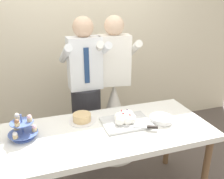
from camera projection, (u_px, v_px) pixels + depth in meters
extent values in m
cube|color=beige|center=(73.00, 29.00, 3.07)|extent=(5.20, 0.10, 2.90)
cube|color=white|center=(107.00, 132.00, 2.05)|extent=(1.80, 0.80, 0.05)
cylinder|color=brown|center=(205.00, 173.00, 2.15)|extent=(0.06, 0.06, 0.72)
cylinder|color=brown|center=(12.00, 166.00, 2.23)|extent=(0.06, 0.06, 0.72)
cylinder|color=brown|center=(168.00, 136.00, 2.72)|extent=(0.06, 0.06, 0.72)
cylinder|color=#4C66B2|center=(24.00, 137.00, 1.93)|extent=(0.17, 0.17, 0.01)
cylinder|color=#4C66B2|center=(22.00, 126.00, 1.89)|extent=(0.01, 0.01, 0.21)
cylinder|color=#4C66B2|center=(23.00, 133.00, 1.91)|extent=(0.23, 0.23, 0.01)
cylinder|color=#D1B784|center=(34.00, 129.00, 1.93)|extent=(0.04, 0.04, 0.03)
sphere|color=#EAB7C6|center=(34.00, 127.00, 1.92)|extent=(0.04, 0.04, 0.04)
cylinder|color=#D1B784|center=(16.00, 128.00, 1.95)|extent=(0.04, 0.04, 0.03)
sphere|color=brown|center=(16.00, 125.00, 1.94)|extent=(0.04, 0.04, 0.04)
cylinder|color=#D1B784|center=(15.00, 137.00, 1.83)|extent=(0.04, 0.04, 0.03)
sphere|color=white|center=(15.00, 134.00, 1.82)|extent=(0.04, 0.04, 0.04)
cylinder|color=#4C66B2|center=(22.00, 122.00, 1.88)|extent=(0.18, 0.18, 0.01)
cylinder|color=#D1B784|center=(30.00, 120.00, 1.89)|extent=(0.04, 0.04, 0.03)
sphere|color=#EAB7C6|center=(29.00, 117.00, 1.88)|extent=(0.04, 0.04, 0.04)
cylinder|color=#D1B784|center=(17.00, 118.00, 1.91)|extent=(0.04, 0.04, 0.03)
sphere|color=white|center=(17.00, 115.00, 1.90)|extent=(0.04, 0.04, 0.04)
cylinder|color=#D1B784|center=(17.00, 124.00, 1.82)|extent=(0.04, 0.04, 0.03)
sphere|color=brown|center=(17.00, 121.00, 1.81)|extent=(0.04, 0.04, 0.04)
cube|color=silver|center=(126.00, 122.00, 2.14)|extent=(0.42, 0.31, 0.02)
sphere|color=white|center=(132.00, 118.00, 2.15)|extent=(0.07, 0.07, 0.07)
sphere|color=white|center=(129.00, 115.00, 2.19)|extent=(0.09, 0.09, 0.09)
sphere|color=white|center=(123.00, 116.00, 2.17)|extent=(0.10, 0.10, 0.10)
sphere|color=white|center=(120.00, 118.00, 2.13)|extent=(0.09, 0.09, 0.09)
sphere|color=white|center=(120.00, 121.00, 2.07)|extent=(0.08, 0.08, 0.08)
sphere|color=white|center=(127.00, 120.00, 2.09)|extent=(0.09, 0.09, 0.09)
sphere|color=white|center=(131.00, 120.00, 2.10)|extent=(0.07, 0.07, 0.07)
sphere|color=white|center=(126.00, 117.00, 2.12)|extent=(0.11, 0.11, 0.11)
sphere|color=#DB474C|center=(130.00, 115.00, 2.08)|extent=(0.02, 0.02, 0.02)
sphere|color=#B21923|center=(123.00, 114.00, 2.09)|extent=(0.02, 0.02, 0.02)
sphere|color=#DB474C|center=(122.00, 111.00, 2.12)|extent=(0.02, 0.02, 0.02)
sphere|color=#DB474C|center=(129.00, 113.00, 2.11)|extent=(0.02, 0.02, 0.02)
sphere|color=#2D1938|center=(129.00, 113.00, 2.10)|extent=(0.02, 0.02, 0.02)
sphere|color=#2D1938|center=(127.00, 110.00, 2.15)|extent=(0.02, 0.02, 0.02)
cube|color=silver|center=(134.00, 126.00, 2.04)|extent=(0.22, 0.12, 0.00)
cube|color=black|center=(152.00, 127.00, 2.02)|extent=(0.09, 0.06, 0.02)
cylinder|color=white|center=(160.00, 121.00, 2.18)|extent=(0.20, 0.20, 0.01)
cylinder|color=white|center=(161.00, 120.00, 2.17)|extent=(0.20, 0.20, 0.01)
cylinder|color=white|center=(160.00, 119.00, 2.17)|extent=(0.20, 0.20, 0.01)
cylinder|color=white|center=(161.00, 118.00, 2.16)|extent=(0.20, 0.20, 0.01)
cylinder|color=white|center=(161.00, 117.00, 2.16)|extent=(0.20, 0.20, 0.01)
cylinder|color=white|center=(82.00, 121.00, 2.18)|extent=(0.24, 0.24, 0.01)
cylinder|color=#D6B27A|center=(82.00, 117.00, 2.17)|extent=(0.16, 0.16, 0.07)
cylinder|color=#232328|center=(87.00, 125.00, 2.75)|extent=(0.32, 0.32, 0.92)
cube|color=white|center=(85.00, 63.00, 2.49)|extent=(0.34, 0.21, 0.54)
sphere|color=#D8B293|center=(83.00, 27.00, 2.36)|extent=(0.21, 0.21, 0.21)
cylinder|color=white|center=(65.00, 54.00, 2.39)|extent=(0.08, 0.49, 0.28)
cylinder|color=white|center=(102.00, 52.00, 2.51)|extent=(0.08, 0.49, 0.28)
cube|color=navy|center=(87.00, 66.00, 2.40)|extent=(0.05, 0.01, 0.36)
cone|color=white|center=(114.00, 120.00, 2.87)|extent=(0.56, 0.56, 0.92)
cube|color=white|center=(114.00, 60.00, 2.61)|extent=(0.37, 0.25, 0.54)
sphere|color=beige|center=(114.00, 26.00, 2.48)|extent=(0.21, 0.21, 0.21)
cylinder|color=white|center=(98.00, 51.00, 2.55)|extent=(0.16, 0.49, 0.28)
cylinder|color=white|center=(133.00, 50.00, 2.61)|extent=(0.16, 0.49, 0.28)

